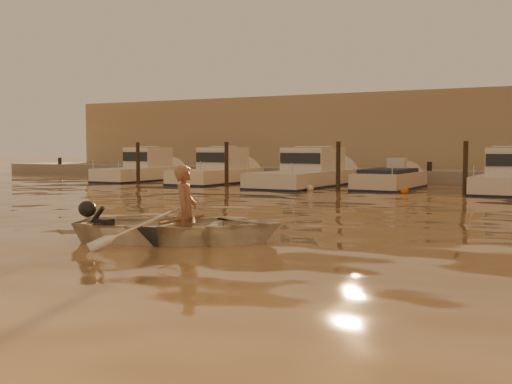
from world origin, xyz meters
The scene contains 21 objects.
ground_plane centered at (0.00, 0.00, 0.00)m, with size 160.00×160.00×0.00m, color brown.
dinghy centered at (2.29, -0.72, 0.28)m, with size 2.77×3.88×0.80m, color white.
person centered at (2.38, -0.69, 0.57)m, with size 0.64×0.42×1.75m, color #97664B.
outboard_motor centered at (0.90, -1.30, 0.28)m, with size 0.90×0.40×0.70m, color black, non-canonical shape.
oar_port centered at (2.52, -0.63, 0.42)m, with size 0.06×0.06×2.10m, color brown.
oar_starboard centered at (2.33, -0.71, 0.42)m, with size 0.06×0.06×2.10m, color brown.
moored_boat_0 centered at (-12.05, 16.00, 0.62)m, with size 2.03×6.54×1.75m, color white, non-canonical shape.
moored_boat_1 centered at (-7.39, 16.00, 0.62)m, with size 2.19×6.54×1.75m, color #EFE5C8, non-canonical shape.
moored_boat_2 centered at (-2.59, 16.00, 0.62)m, with size 2.54×8.41×1.75m, color silver, non-canonical shape.
moored_boat_3 centered at (1.31, 16.00, 0.22)m, with size 1.95×5.67×0.95m, color beige, non-canonical shape.
moored_boat_4 centered at (6.07, 16.00, 0.62)m, with size 2.16×6.69×1.75m, color silver, non-canonical shape.
piling_0 centered at (-10.50, 13.80, 0.90)m, with size 0.18×0.18×2.20m, color #2D2319.
piling_1 centered at (-5.50, 13.80, 0.90)m, with size 0.18×0.18×2.20m, color #2D2319.
piling_2 centered at (-0.20, 13.80, 0.90)m, with size 0.18×0.18×2.20m, color #2D2319.
piling_3 centered at (4.80, 13.80, 0.90)m, with size 0.18×0.18×2.20m, color #2D2319.
fender_a centered at (-12.84, 13.56, 0.10)m, with size 0.30×0.30×0.30m, color white.
fender_b centered at (-7.27, 13.64, 0.10)m, with size 0.30×0.30×0.30m, color #C74B17.
fender_c centered at (-1.16, 13.16, 0.10)m, with size 0.30×0.30×0.30m, color silver.
fender_d centered at (2.59, 13.65, 0.10)m, with size 0.30×0.30×0.30m, color #CA6017.
quay centered at (0.00, 21.50, 0.15)m, with size 52.00×4.00×1.00m, color gray.
waterfront_building centered at (0.00, 27.00, 2.40)m, with size 46.00×7.00×4.80m, color #9E8466.
Camera 1 is at (9.33, -10.64, 1.79)m, focal length 45.00 mm.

